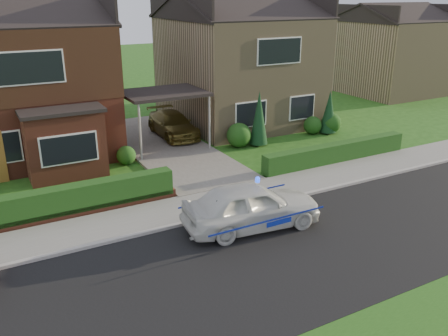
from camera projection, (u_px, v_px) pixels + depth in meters
ground at (306, 248)px, 14.03m from camera, size 120.00×120.00×0.00m
road at (306, 248)px, 14.03m from camera, size 60.00×6.00×0.02m
kerb at (252, 207)px, 16.52m from camera, size 60.00×0.16×0.12m
sidewalk at (236, 197)px, 17.38m from camera, size 60.00×2.00×0.10m
driveway at (166, 147)px, 23.06m from camera, size 3.80×12.00×0.12m
house_left at (20, 70)px, 21.55m from camera, size 7.50×9.53×7.25m
house_right at (238, 57)px, 26.88m from camera, size 7.50×8.06×7.25m
carport_link at (164, 94)px, 22.12m from camera, size 3.80×3.00×2.77m
dwarf_wall at (67, 214)px, 15.72m from camera, size 7.70×0.25×0.36m
hedge_left at (67, 218)px, 15.91m from camera, size 7.50×0.55×0.90m
hedge_right at (335, 163)px, 21.04m from camera, size 7.50×0.55×0.80m
shrub_left_mid at (91, 158)px, 19.66m from camera, size 1.32×1.32×1.32m
shrub_left_near at (126, 155)px, 20.70m from camera, size 0.84×0.84×0.84m
shrub_right_near at (239, 135)px, 23.00m from camera, size 1.20×1.20×1.20m
shrub_right_mid at (313, 125)px, 25.19m from camera, size 0.96×0.96×0.96m
shrub_right_far at (331, 123)px, 25.37m from camera, size 1.08×1.08×1.08m
conifer_a at (259, 120)px, 23.04m from camera, size 0.90×0.90×2.60m
conifer_b at (329, 113)px, 25.08m from camera, size 0.90×0.90×2.20m
neighbour_right at (389, 57)px, 35.29m from camera, size 6.50×7.00×5.20m
police_car at (251, 206)px, 14.98m from camera, size 4.06×4.59×1.67m
driveway_car at (173, 124)px, 24.44m from camera, size 1.81×4.21×1.21m
potted_plant_b at (38, 175)px, 18.53m from camera, size 0.54×0.52×0.76m
potted_plant_c at (143, 185)px, 17.66m from camera, size 0.44×0.44×0.70m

